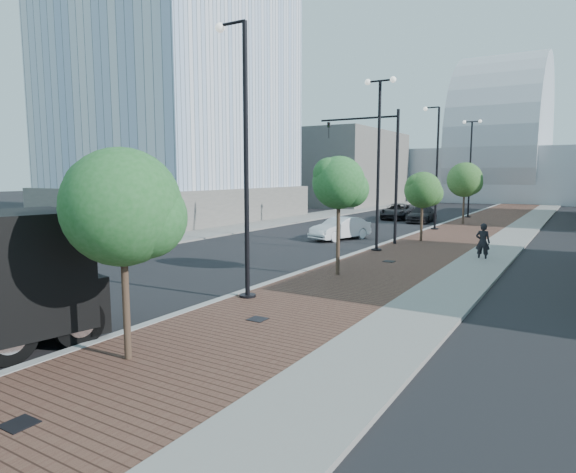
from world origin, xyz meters
The scene contains 23 objects.
sidewalk centered at (3.50, 40.00, 0.06)m, with size 7.00×140.00×0.12m, color #4C2D23.
concrete_strip centered at (6.20, 40.00, 0.07)m, with size 2.40×140.00×0.13m, color slate.
curb centered at (0.00, 40.00, 0.07)m, with size 0.30×140.00×0.14m, color gray.
west_sidewalk centered at (-13.00, 40.00, 0.06)m, with size 4.00×140.00×0.12m, color slate.
white_sedan centered at (-3.38, 25.83, 0.73)m, with size 1.55×4.45×1.47m, color silver.
dark_car_mid centered at (-5.00, 41.91, 0.73)m, with size 2.42×5.24×1.46m, color black.
dark_car_far centered at (-2.14, 40.03, 0.69)m, with size 1.92×4.73×1.37m, color black.
pedestrian centered at (6.04, 22.20, 0.94)m, with size 0.68×0.45×1.88m, color black.
streetlight_1 centered at (0.49, 10.00, 4.34)m, with size 1.44×0.56×9.21m.
streetlight_2 centered at (0.60, 22.00, 4.82)m, with size 1.72×0.56×9.28m.
streetlight_3 centered at (0.49, 34.00, 4.34)m, with size 1.44×0.56×9.21m.
streetlight_4 centered at (0.60, 46.00, 4.82)m, with size 1.72×0.56×9.28m.
traffic_mast centered at (-0.30, 25.00, 4.98)m, with size 5.09×0.20×8.00m.
tree_0 centered at (1.65, 4.02, 3.55)m, with size 2.62×2.61×4.87m.
tree_1 centered at (1.65, 15.02, 3.90)m, with size 2.24×2.16×5.00m.
tree_2 centered at (1.65, 27.02, 3.27)m, with size 2.30×2.24×4.40m.
tree_3 centered at (1.65, 39.02, 3.77)m, with size 2.84×2.84×5.21m.
tower_podium centered at (-24.00, 32.00, 1.50)m, with size 19.00×19.00×3.00m, color #615D57.
convention_center centered at (-2.00, 85.00, 6.00)m, with size 50.00×30.00×50.00m.
commercial_block_nw centered at (-20.00, 60.00, 5.00)m, with size 14.00×20.00×10.00m, color #65615B.
utility_cover_0 centered at (2.40, 1.00, 0.13)m, with size 0.50×0.50×0.02m, color black.
utility_cover_1 centered at (2.40, 8.00, 0.13)m, with size 0.50×0.50×0.02m, color black.
utility_cover_2 centered at (2.40, 19.00, 0.13)m, with size 0.50×0.50×0.02m, color black.
Camera 1 is at (10.29, -3.32, 4.30)m, focal length 30.77 mm.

